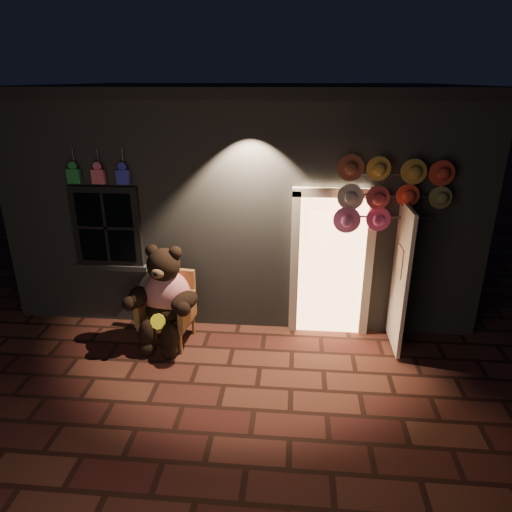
# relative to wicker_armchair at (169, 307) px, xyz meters

# --- Properties ---
(ground) EXTENTS (60.00, 60.00, 0.00)m
(ground) POSITION_rel_wicker_armchair_xyz_m (0.94, -1.03, -0.51)
(ground) COLOR brown
(ground) RESTS_ON ground
(shop_building) EXTENTS (7.30, 5.95, 3.51)m
(shop_building) POSITION_rel_wicker_armchair_xyz_m (0.94, 2.95, 1.23)
(shop_building) COLOR slate
(shop_building) RESTS_ON ground
(wicker_armchair) EXTENTS (0.77, 0.71, 1.02)m
(wicker_armchair) POSITION_rel_wicker_armchair_xyz_m (0.00, 0.00, 0.00)
(wicker_armchair) COLOR olive
(wicker_armchair) RESTS_ON ground
(teddy_bear) EXTENTS (1.07, 0.88, 1.48)m
(teddy_bear) POSITION_rel_wicker_armchair_xyz_m (-0.01, -0.13, 0.21)
(teddy_bear) COLOR red
(teddy_bear) RESTS_ON ground
(hat_rack) EXTENTS (1.48, 0.22, 2.62)m
(hat_rack) POSITION_rel_wicker_armchair_xyz_m (2.96, 0.25, 1.64)
(hat_rack) COLOR #59595E
(hat_rack) RESTS_ON ground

